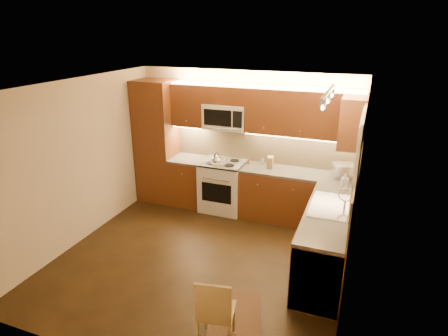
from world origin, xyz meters
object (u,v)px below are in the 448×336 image
at_px(toaster_oven, 344,171).
at_px(soap_bottle, 345,180).
at_px(microwave, 226,116).
at_px(sink, 331,201).
at_px(knife_block, 270,162).
at_px(kettle, 216,159).
at_px(stove, 223,186).
at_px(dining_chair, 216,309).

xyz_separation_m(toaster_oven, soap_bottle, (0.04, -0.41, -0.01)).
height_order(microwave, sink, microwave).
height_order(knife_block, soap_bottle, soap_bottle).
relative_size(toaster_oven, knife_block, 1.84).
distance_m(kettle, soap_bottle, 2.18).
height_order(stove, dining_chair, stove).
xyz_separation_m(knife_block, dining_chair, (0.26, -3.10, -0.58)).
bearing_deg(dining_chair, toaster_oven, 61.92).
bearing_deg(sink, kettle, 155.47).
xyz_separation_m(toaster_oven, knife_block, (-1.23, 0.00, -0.01)).
xyz_separation_m(soap_bottle, dining_chair, (-1.01, -2.69, -0.59)).
bearing_deg(microwave, stove, -90.00).
distance_m(microwave, knife_block, 1.11).
bearing_deg(toaster_oven, knife_block, 160.03).
relative_size(microwave, knife_block, 3.73).
bearing_deg(sink, microwave, 147.79).
bearing_deg(microwave, sink, -32.21).
bearing_deg(microwave, dining_chair, -70.87).
height_order(microwave, soap_bottle, microwave).
relative_size(sink, kettle, 3.77).
xyz_separation_m(kettle, soap_bottle, (2.17, -0.17, -0.03)).
distance_m(kettle, knife_block, 0.94).
bearing_deg(sink, soap_bottle, 81.59).
distance_m(stove, knife_block, 1.01).
distance_m(microwave, toaster_oven, 2.19).
distance_m(microwave, sink, 2.48).
bearing_deg(soap_bottle, kettle, 160.56).
bearing_deg(knife_block, stove, 177.31).
bearing_deg(kettle, toaster_oven, 17.09).
bearing_deg(microwave, knife_block, -5.29).
bearing_deg(stove, kettle, -107.72).
bearing_deg(kettle, dining_chair, -57.22).
relative_size(knife_block, dining_chair, 0.24).
relative_size(stove, toaster_oven, 2.45).
bearing_deg(knife_block, soap_bottle, -24.46).
distance_m(sink, dining_chair, 2.19).
bearing_deg(toaster_oven, kettle, 166.52).
height_order(sink, kettle, kettle).
xyz_separation_m(kettle, knife_block, (0.91, 0.24, -0.03)).
xyz_separation_m(kettle, dining_chair, (1.16, -2.86, -0.61)).
distance_m(knife_block, soap_bottle, 1.33).
height_order(sink, soap_bottle, soap_bottle).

